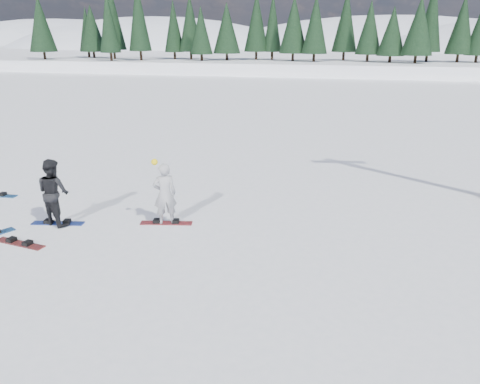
% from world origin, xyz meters
% --- Properties ---
extents(ground, '(420.00, 420.00, 0.00)m').
position_xyz_m(ground, '(0.00, 0.00, 0.00)').
color(ground, white).
rests_on(ground, ground).
extents(alpine_backdrop, '(412.50, 227.00, 53.20)m').
position_xyz_m(alpine_backdrop, '(-11.72, 189.16, -13.97)').
color(alpine_backdrop, white).
rests_on(alpine_backdrop, ground).
extents(snowboarder_woman, '(0.79, 0.70, 1.96)m').
position_xyz_m(snowboarder_woman, '(1.51, 0.97, 0.92)').
color(snowboarder_woman, '#AFAFB4').
rests_on(snowboarder_woman, ground).
extents(snowboarder_man, '(1.14, 1.01, 1.94)m').
position_xyz_m(snowboarder_man, '(-1.55, 0.24, 0.97)').
color(snowboarder_man, black).
rests_on(snowboarder_man, ground).
extents(snowboard_woman, '(1.53, 0.57, 0.03)m').
position_xyz_m(snowboard_woman, '(1.52, 0.97, 0.01)').
color(snowboard_woman, maroon).
rests_on(snowboard_woman, ground).
extents(snowboard_man, '(1.53, 0.55, 0.03)m').
position_xyz_m(snowboard_man, '(-1.55, 0.24, 0.01)').
color(snowboard_man, navy).
rests_on(snowboard_man, ground).
extents(snowboard_loose_b, '(1.53, 0.52, 0.03)m').
position_xyz_m(snowboard_loose_b, '(-1.72, -1.21, 0.01)').
color(snowboard_loose_b, maroon).
rests_on(snowboard_loose_b, ground).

